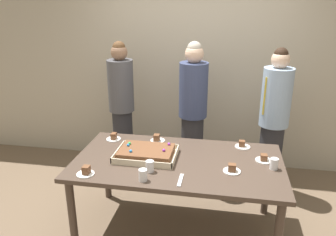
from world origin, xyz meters
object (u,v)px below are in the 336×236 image
(drink_cup_middle, at_px, (150,166))
(person_striped_tie_right, at_px, (193,113))
(plated_slice_near_left, at_px, (242,145))
(cake_server_utensil, at_px, (180,180))
(plated_slice_far_left, at_px, (264,159))
(plated_slice_far_right, at_px, (232,169))
(plated_slice_center_front, at_px, (157,139))
(person_green_shirt_behind, at_px, (274,120))
(plated_slice_center_back, at_px, (86,172))
(person_serving_front, at_px, (122,108))
(sheet_cake, at_px, (146,153))
(drink_cup_far_end, at_px, (143,175))
(drink_cup_nearest, at_px, (274,164))
(party_table, at_px, (178,168))
(plated_slice_near_right, at_px, (114,138))

(drink_cup_middle, bearing_deg, person_striped_tie_right, 79.17)
(plated_slice_near_left, xyz_separation_m, cake_server_utensil, (-0.51, -0.75, -0.02))
(plated_slice_far_left, distance_m, plated_slice_far_right, 0.38)
(plated_slice_near_left, relative_size, plated_slice_center_front, 1.00)
(cake_server_utensil, bearing_deg, person_green_shirt_behind, 56.40)
(person_striped_tie_right, bearing_deg, plated_slice_near_left, 63.57)
(plated_slice_center_front, height_order, plated_slice_center_back, plated_slice_center_back)
(drink_cup_middle, height_order, person_serving_front, person_serving_front)
(plated_slice_far_right, distance_m, person_serving_front, 1.77)
(sheet_cake, bearing_deg, person_serving_front, 118.81)
(sheet_cake, xyz_separation_m, drink_cup_far_end, (0.07, -0.42, 0.01))
(person_striped_tie_right, bearing_deg, plated_slice_center_front, -9.14)
(drink_cup_nearest, xyz_separation_m, person_striped_tie_right, (-0.82, 0.98, 0.09))
(sheet_cake, bearing_deg, drink_cup_middle, -70.18)
(sheet_cake, height_order, drink_cup_nearest, sheet_cake)
(person_striped_tie_right, bearing_deg, plated_slice_center_back, -9.78)
(plated_slice_far_left, relative_size, plated_slice_far_right, 1.00)
(plated_slice_far_right, xyz_separation_m, drink_cup_nearest, (0.36, 0.12, 0.03))
(person_serving_front, bearing_deg, person_green_shirt_behind, 58.96)
(drink_cup_nearest, distance_m, drink_cup_far_end, 1.14)
(party_table, distance_m, plated_slice_near_left, 0.71)
(plated_slice_center_front, bearing_deg, person_serving_front, 132.59)
(plated_slice_center_back, bearing_deg, plated_slice_far_left, 19.30)
(plated_slice_far_left, xyz_separation_m, drink_cup_middle, (-0.98, -0.37, 0.03))
(plated_slice_near_right, distance_m, drink_cup_far_end, 0.91)
(person_green_shirt_behind, height_order, person_striped_tie_right, person_striped_tie_right)
(plated_slice_center_back, relative_size, drink_cup_far_end, 1.50)
(plated_slice_near_right, height_order, plated_slice_center_front, same)
(drink_cup_far_end, bearing_deg, plated_slice_center_back, 178.98)
(party_table, distance_m, plated_slice_center_front, 0.49)
(plated_slice_near_left, bearing_deg, person_serving_front, 156.67)
(plated_slice_center_back, bearing_deg, person_striped_tie_right, 61.21)
(plated_slice_center_front, height_order, person_serving_front, person_serving_front)
(plated_slice_far_right, height_order, drink_cup_far_end, drink_cup_far_end)
(plated_slice_far_right, bearing_deg, drink_cup_far_end, -158.93)
(plated_slice_near_right, height_order, drink_cup_middle, drink_cup_middle)
(plated_slice_center_front, bearing_deg, cake_server_utensil, -64.75)
(drink_cup_nearest, xyz_separation_m, drink_cup_middle, (-1.05, -0.23, 0.00))
(drink_cup_far_end, bearing_deg, person_green_shirt_behind, 49.32)
(person_serving_front, bearing_deg, plated_slice_center_front, 13.78)
(plated_slice_center_front, relative_size, person_striped_tie_right, 0.09)
(plated_slice_far_left, bearing_deg, plated_slice_near_left, 123.99)
(plated_slice_center_back, distance_m, person_striped_tie_right, 1.56)
(plated_slice_near_right, xyz_separation_m, person_striped_tie_right, (0.76, 0.61, 0.12))
(drink_cup_middle, xyz_separation_m, person_striped_tie_right, (0.23, 1.22, 0.09))
(person_green_shirt_behind, bearing_deg, plated_slice_center_back, 2.01)
(sheet_cake, relative_size, plated_slice_center_back, 3.73)
(drink_cup_middle, height_order, person_striped_tie_right, person_striped_tie_right)
(person_green_shirt_behind, bearing_deg, plated_slice_far_right, 30.23)
(party_table, bearing_deg, plated_slice_near_left, 33.95)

